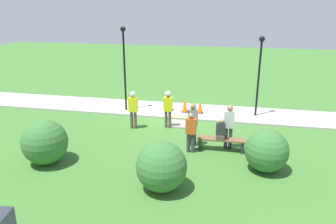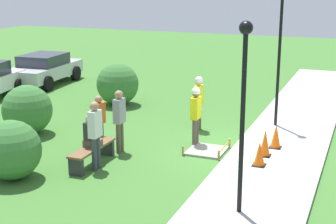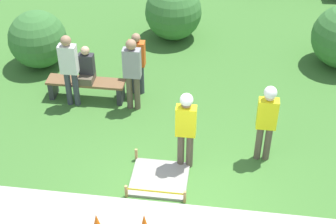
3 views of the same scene
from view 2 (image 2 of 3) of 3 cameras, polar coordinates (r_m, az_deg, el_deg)
name	(u,v)px [view 2 (image 2 of 3)]	position (r m, az deg, el deg)	size (l,w,h in m)	color
ground_plane	(233,150)	(15.33, 7.21, -4.17)	(60.00, 60.00, 0.00)	#3D702D
sidewalk	(278,154)	(15.07, 12.05, -4.53)	(28.00, 2.62, 0.10)	#ADAAA3
wet_concrete_patch	(207,151)	(15.08, 4.31, -4.28)	(1.18, 1.11, 0.29)	gray
traffic_cone_near_patch	(259,154)	(13.80, 10.10, -4.59)	(0.34, 0.34, 0.66)	black
traffic_cone_far_patch	(265,143)	(14.55, 10.70, -3.39)	(0.34, 0.34, 0.76)	black
traffic_cone_sidewalk_edge	(276,136)	(15.30, 11.86, -2.66)	(0.34, 0.34, 0.70)	black
park_bench	(92,152)	(14.08, -8.38, -4.39)	(1.87, 0.44, 0.51)	#2D2D33
person_seated_on_bench	(91,134)	(13.99, -8.55, -2.39)	(0.36, 0.44, 0.89)	brown
worker_supervisor	(199,98)	(16.91, 3.42, 1.56)	(0.40, 0.26, 1.81)	brown
worker_assistant	(196,111)	(15.34, 3.10, 0.13)	(0.40, 0.26, 1.79)	brown
bystander_in_orange_shirt	(99,120)	(15.09, -7.63, -0.83)	(0.40, 0.22, 1.63)	#383D47
bystander_in_gray_shirt	(95,131)	(13.53, -8.07, -2.10)	(0.40, 0.24, 1.84)	#383D47
bystander_in_white_shirt	(119,117)	(14.77, -5.41, -0.58)	(0.40, 0.24, 1.83)	brown
lamppost_near	(280,40)	(17.15, 12.31, 7.77)	(0.28, 0.28, 4.43)	black
lamppost_far	(244,91)	(10.43, 8.37, 2.30)	(0.28, 0.28, 4.03)	black
parked_car_silver	(44,68)	(24.92, -13.59, 4.72)	(4.38, 2.35, 1.43)	#BCBCC1
shrub_rounded_near	(11,150)	(13.45, -16.99, -4.06)	(1.52, 1.52, 1.52)	#387033
shrub_rounded_mid	(118,84)	(20.39, -5.61, 3.09)	(1.66, 1.66, 1.66)	#387033
shrub_rounded_far	(27,110)	(17.10, -15.33, 0.23)	(1.61, 1.61, 1.61)	#387033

